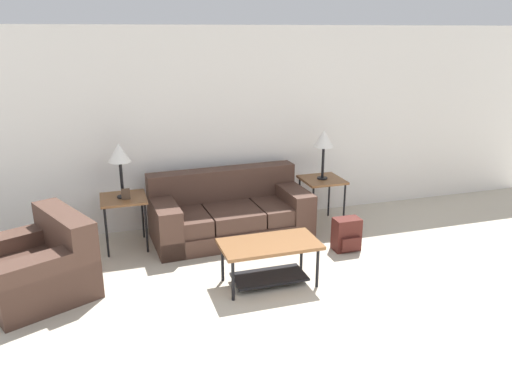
% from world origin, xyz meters
% --- Properties ---
extents(wall_back, '(9.13, 0.06, 2.60)m').
position_xyz_m(wall_back, '(0.00, 4.11, 1.30)').
color(wall_back, white).
rests_on(wall_back, ground_plane).
extents(couch, '(2.00, 1.04, 0.82)m').
position_xyz_m(couch, '(-0.52, 3.53, 0.29)').
color(couch, '#4C3328').
rests_on(couch, ground_plane).
extents(armchair, '(1.28, 1.32, 0.80)m').
position_xyz_m(armchair, '(-2.70, 2.66, 0.28)').
color(armchair, '#4C3328').
rests_on(armchair, ground_plane).
extents(coffee_table, '(1.02, 0.55, 0.47)m').
position_xyz_m(coffee_table, '(-0.45, 2.15, 0.34)').
color(coffee_table, brown).
rests_on(coffee_table, ground_plane).
extents(side_table_left, '(0.53, 0.55, 0.64)m').
position_xyz_m(side_table_left, '(-1.81, 3.56, 0.57)').
color(side_table_left, brown).
rests_on(side_table_left, ground_plane).
extents(side_table_right, '(0.53, 0.55, 0.64)m').
position_xyz_m(side_table_right, '(0.78, 3.56, 0.57)').
color(side_table_right, brown).
rests_on(side_table_right, ground_plane).
extents(table_lamp_left, '(0.26, 0.26, 0.66)m').
position_xyz_m(table_lamp_left, '(-1.81, 3.56, 1.17)').
color(table_lamp_left, black).
rests_on(table_lamp_left, side_table_left).
extents(table_lamp_right, '(0.26, 0.26, 0.66)m').
position_xyz_m(table_lamp_right, '(0.78, 3.56, 1.17)').
color(table_lamp_right, black).
rests_on(table_lamp_right, side_table_right).
extents(backpack, '(0.32, 0.28, 0.40)m').
position_xyz_m(backpack, '(0.72, 2.68, 0.19)').
color(backpack, '#4C1E19').
rests_on(backpack, ground_plane).
extents(picture_frame, '(0.10, 0.04, 0.13)m').
position_xyz_m(picture_frame, '(-1.78, 3.48, 0.70)').
color(picture_frame, '#4C3828').
rests_on(picture_frame, side_table_left).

